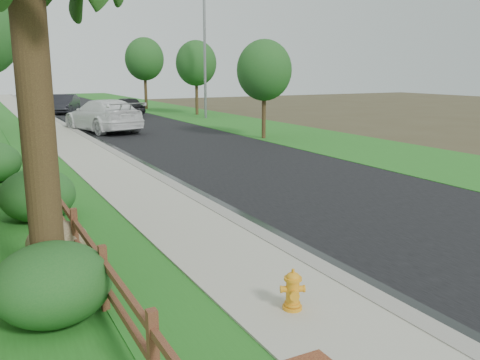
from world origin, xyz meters
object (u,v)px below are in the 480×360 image
white_suv (103,115)px  streetlight (202,44)px  dark_car_mid (126,106)px  ranch_fence (65,217)px  fire_hydrant (293,291)px

white_suv → streetlight: bearing=-163.1°
dark_car_mid → streetlight: streetlight is taller
ranch_fence → streetlight: 29.69m
white_suv → streetlight: (8.88, 4.89, 4.64)m
fire_hydrant → dark_car_mid: (7.47, 36.27, 0.37)m
ranch_fence → white_suv: bearing=74.7°
fire_hydrant → streetlight: size_ratio=0.07×
fire_hydrant → white_suv: (3.06, 25.59, 0.60)m
ranch_fence → streetlight: bearing=60.3°
ranch_fence → white_suv: 21.29m
dark_car_mid → white_suv: bearing=60.4°
fire_hydrant → ranch_fence: bearing=116.7°
fire_hydrant → streetlight: streetlight is taller
dark_car_mid → streetlight: bearing=120.6°
ranch_fence → white_suv: white_suv is taller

